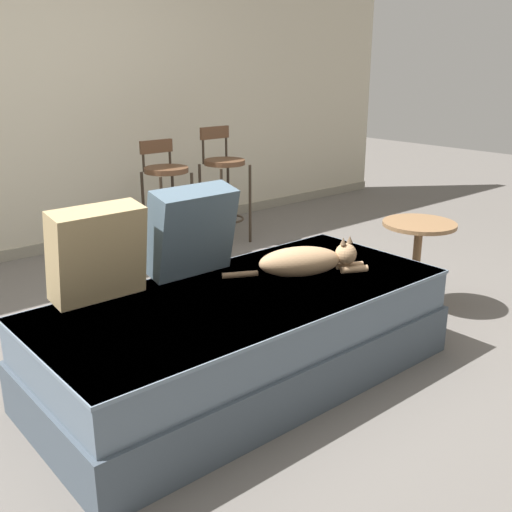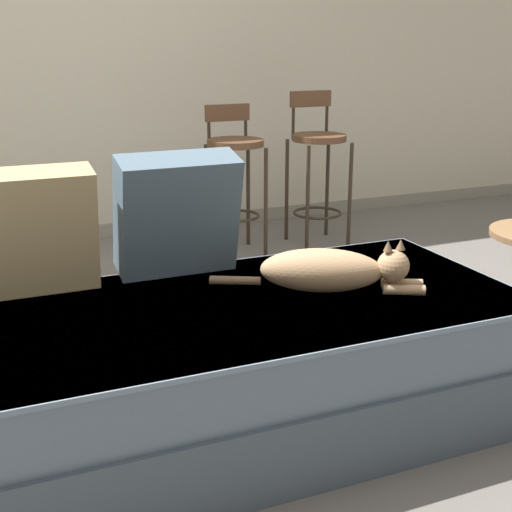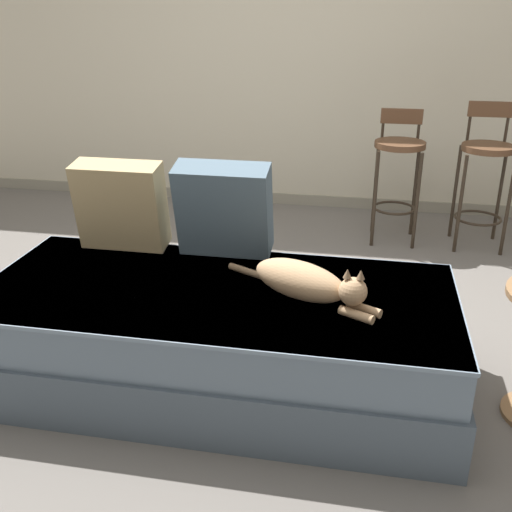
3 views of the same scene
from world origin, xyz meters
TOP-DOWN VIEW (x-y plane):
  - ground_plane at (0.00, 0.00)m, footprint 16.00×16.00m
  - wall_back_panel at (0.00, 2.25)m, footprint 8.00×0.10m
  - wall_baseboard_trim at (0.00, 2.20)m, footprint 8.00×0.02m
  - couch at (0.00, -0.40)m, footprint 2.02×0.93m
  - throw_pillow_corner at (-0.55, -0.04)m, footprint 0.42×0.21m
  - throw_pillow_middle at (-0.05, -0.04)m, footprint 0.43×0.25m
  - cat at (0.38, -0.42)m, footprint 0.67×0.42m
  - bar_stool_near_window at (0.79, 1.53)m, footprint 0.34×0.34m
  - bar_stool_by_doorway at (1.35, 1.53)m, footprint 0.34×0.34m

SIDE VIEW (x-z plane):
  - ground_plane at x=0.00m, z-range 0.00..0.00m
  - wall_baseboard_trim at x=0.00m, z-range 0.00..0.09m
  - couch at x=0.00m, z-range 0.00..0.46m
  - cat at x=0.38m, z-range 0.44..0.63m
  - bar_stool_by_doorway at x=1.35m, z-range 0.07..1.03m
  - bar_stool_near_window at x=0.79m, z-range 0.11..1.01m
  - throw_pillow_corner at x=-0.55m, z-range 0.46..0.89m
  - throw_pillow_middle at x=-0.05m, z-range 0.46..0.91m
  - wall_back_panel at x=0.00m, z-range 0.00..2.60m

